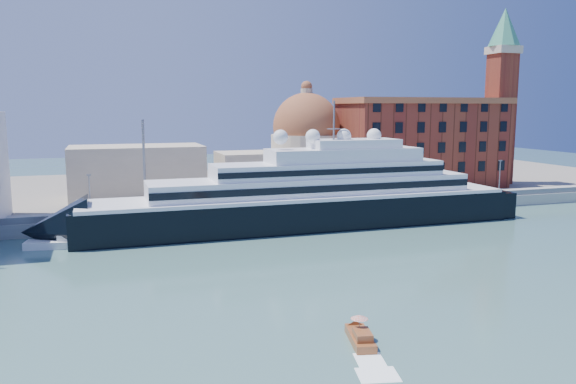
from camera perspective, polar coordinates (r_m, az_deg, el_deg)
name	(u,v)px	position (r m, az deg, el deg)	size (l,w,h in m)	color
ground	(301,261)	(84.30, 1.33, -7.06)	(400.00, 400.00, 0.00)	#365E5C
quay	(246,213)	(115.80, -4.31, -2.15)	(180.00, 10.00, 2.50)	gray
land	(210,188)	(155.44, -7.96, 0.44)	(260.00, 72.00, 2.00)	slate
quay_fence	(251,208)	(111.17, -3.76, -1.62)	(180.00, 0.10, 1.20)	slate
superyacht	(289,203)	(106.32, 0.13, -1.11)	(94.09, 13.04, 28.12)	black
service_barge	(60,243)	(99.64, -22.15, -4.86)	(10.72, 5.05, 2.32)	white
water_taxi	(361,337)	(56.70, 7.39, -14.36)	(3.18, 6.12, 2.77)	brown
warehouse	(422,142)	(151.22, 13.46, 4.94)	(43.00, 19.00, 23.25)	maroon
campanile	(502,85)	(164.94, 20.87, 10.10)	(8.40, 8.40, 47.00)	maroon
church	(247,156)	(138.85, -4.16, 3.65)	(66.00, 18.00, 25.50)	beige
lamp_posts	(184,175)	(110.48, -10.53, 1.73)	(120.80, 2.40, 18.00)	slate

